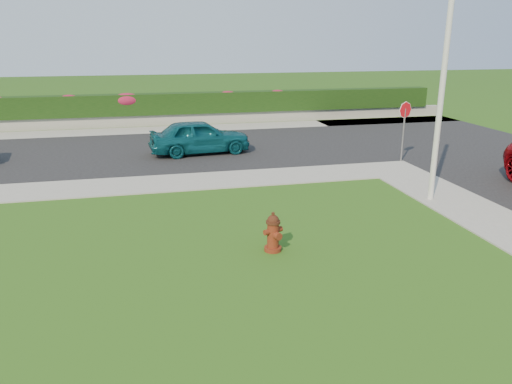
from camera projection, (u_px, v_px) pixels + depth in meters
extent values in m
plane|color=black|center=(263.00, 331.00, 8.10)|extent=(120.00, 120.00, 0.00)
cube|color=black|center=(60.00, 156.00, 20.04)|extent=(26.00, 8.00, 0.04)
cube|color=gray|center=(1.00, 193.00, 15.18)|extent=(24.00, 2.00, 0.04)
cube|color=gray|center=(392.00, 169.00, 17.97)|extent=(2.00, 2.00, 0.04)
cube|color=gray|center=(156.00, 130.00, 25.56)|extent=(34.00, 2.00, 0.04)
cube|color=gray|center=(155.00, 120.00, 26.87)|extent=(34.00, 0.40, 0.60)
cube|color=black|center=(153.00, 104.00, 26.71)|extent=(32.00, 0.90, 1.10)
cylinder|color=#54170D|center=(273.00, 249.00, 11.14)|extent=(0.39, 0.39, 0.09)
cylinder|color=#54170D|center=(273.00, 235.00, 11.04)|extent=(0.26, 0.26, 0.59)
cylinder|color=black|center=(273.00, 222.00, 10.95)|extent=(0.32, 0.32, 0.06)
sphere|color=black|center=(273.00, 221.00, 10.94)|extent=(0.26, 0.26, 0.26)
cylinder|color=black|center=(273.00, 214.00, 10.90)|extent=(0.08, 0.08, 0.08)
cylinder|color=#54170D|center=(267.00, 232.00, 10.92)|extent=(0.15, 0.16, 0.13)
cylinder|color=#54170D|center=(279.00, 229.00, 11.10)|extent=(0.15, 0.16, 0.13)
cylinder|color=#54170D|center=(277.00, 236.00, 10.90)|extent=(0.21, 0.19, 0.17)
imported|color=#0B4A56|center=(200.00, 137.00, 20.17)|extent=(4.17, 2.02, 1.37)
cylinder|color=silver|center=(442.00, 85.00, 13.64)|extent=(0.16, 0.16, 6.63)
cylinder|color=slate|center=(403.00, 136.00, 18.77)|extent=(0.06, 0.06, 2.04)
cylinder|color=red|center=(405.00, 110.00, 18.49)|extent=(0.57, 0.22, 0.59)
cylinder|color=white|center=(405.00, 110.00, 18.49)|extent=(0.60, 0.22, 0.63)
ellipsoid|color=#AF1E45|center=(69.00, 100.00, 25.60)|extent=(1.05, 0.68, 0.53)
ellipsoid|color=#AF1E45|center=(127.00, 100.00, 26.25)|extent=(1.43, 0.92, 0.72)
ellipsoid|color=#AF1E45|center=(228.00, 96.00, 27.38)|extent=(1.06, 0.68, 0.53)
ellipsoid|color=#AF1E45|center=(277.00, 95.00, 27.99)|extent=(1.03, 0.67, 0.52)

